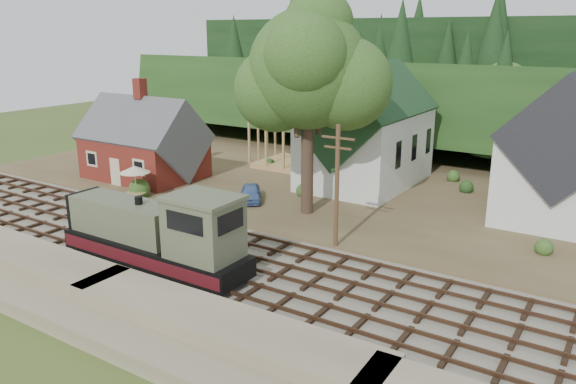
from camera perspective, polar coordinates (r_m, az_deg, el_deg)
The scene contains 17 objects.
ground at distance 35.60m, azimuth -9.28°, elevation -6.19°, with size 140.00×140.00×0.00m, color #384C1E.
embankment at distance 30.47m, azimuth -20.19°, elevation -11.01°, with size 64.00×5.00×1.60m, color #7F7259.
railroad_bed at distance 35.57m, azimuth -9.29°, elevation -6.07°, with size 64.00×11.00×0.16m, color #726B5B.
village_flat at distance 49.58m, azimuth 4.70°, elevation 0.57°, with size 64.00×26.00×0.30m, color brown.
hillside at distance 71.16m, azimuth 13.95°, elevation 4.79°, with size 70.00×28.00×8.00m, color #1E3F19.
ridge at distance 86.24m, azimuth 17.51°, elevation 6.43°, with size 80.00×20.00×12.00m, color black.
depot at distance 53.10m, azimuth -14.41°, elevation 4.56°, with size 10.80×7.41×9.00m.
church at distance 49.09m, azimuth 7.84°, elevation 6.34°, with size 8.40×15.17×13.00m.
farmhouse at distance 44.24m, azimuth 26.52°, elevation 3.30°, with size 8.40×10.80×10.60m.
timber_frame at distance 55.18m, azimuth 1.25°, elevation 5.54°, with size 8.20×6.20×6.99m.
lattice_tower at distance 59.53m, azimuth 4.41°, elevation 12.83°, with size 3.20×3.20×12.12m.
big_tree at distance 39.94m, azimuth 2.32°, elevation 11.55°, with size 10.90×8.40×14.70m.
telegraph_pole_near at distance 34.43m, azimuth 4.99°, elevation 0.66°, with size 2.20×0.28×8.00m.
locomotive at distance 32.84m, azimuth -12.95°, elevation -4.31°, with size 12.20×3.05×4.87m.
car_blue at distance 44.67m, azimuth -3.80°, elevation -0.08°, with size 1.56×3.88×1.32m, color #5274B0.
car_green at distance 57.09m, azimuth -16.95°, elevation 2.72°, with size 1.18×3.38×1.11m, color #8CB37C.
patio_set at distance 46.41m, azimuth -15.32°, elevation 2.10°, with size 2.43×2.43×2.71m.
Camera 1 is at (22.44, -24.19, 13.37)m, focal length 35.00 mm.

